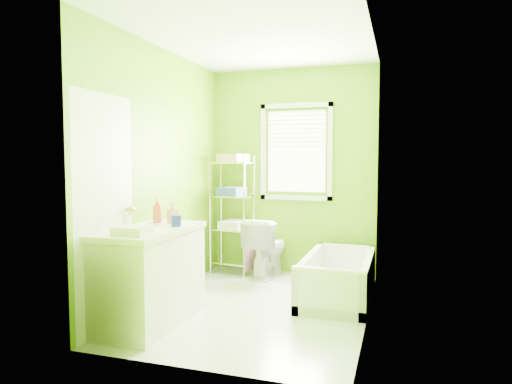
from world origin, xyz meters
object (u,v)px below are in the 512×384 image
(bathtub, at_px, (338,284))
(wire_shelf_unit, at_px, (234,201))
(toilet, at_px, (267,247))
(vanity, at_px, (150,273))

(bathtub, height_order, wire_shelf_unit, wire_shelf_unit)
(wire_shelf_unit, bearing_deg, toilet, -4.02)
(vanity, xyz_separation_m, wire_shelf_unit, (0.07, 1.92, 0.47))
(vanity, bearing_deg, toilet, 74.58)
(bathtub, bearing_deg, toilet, 146.22)
(vanity, relative_size, wire_shelf_unit, 0.74)
(vanity, height_order, wire_shelf_unit, wire_shelf_unit)
(bathtub, distance_m, vanity, 1.96)
(toilet, xyz_separation_m, wire_shelf_unit, (-0.45, 0.03, 0.56))
(bathtub, relative_size, vanity, 1.28)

